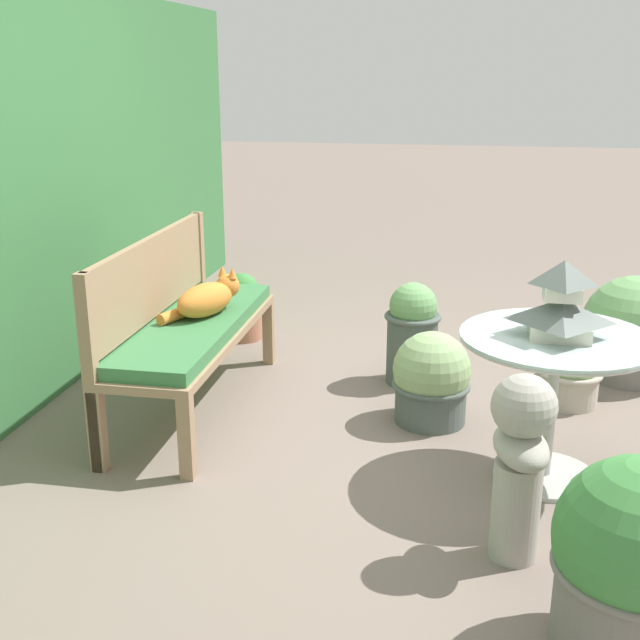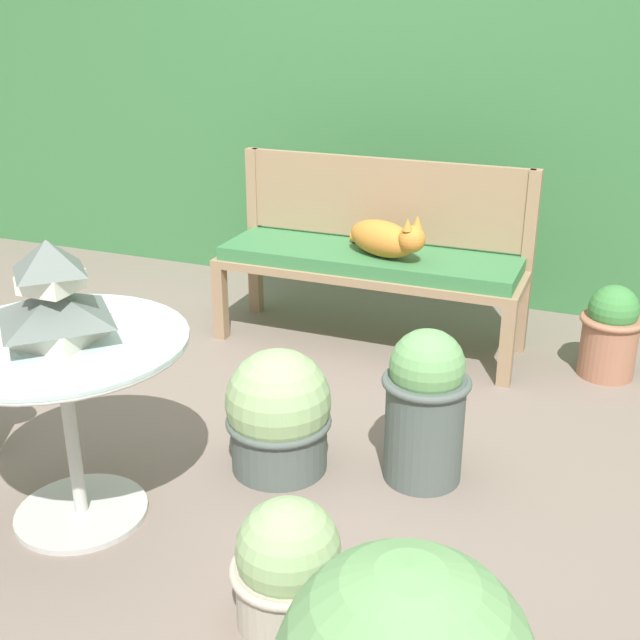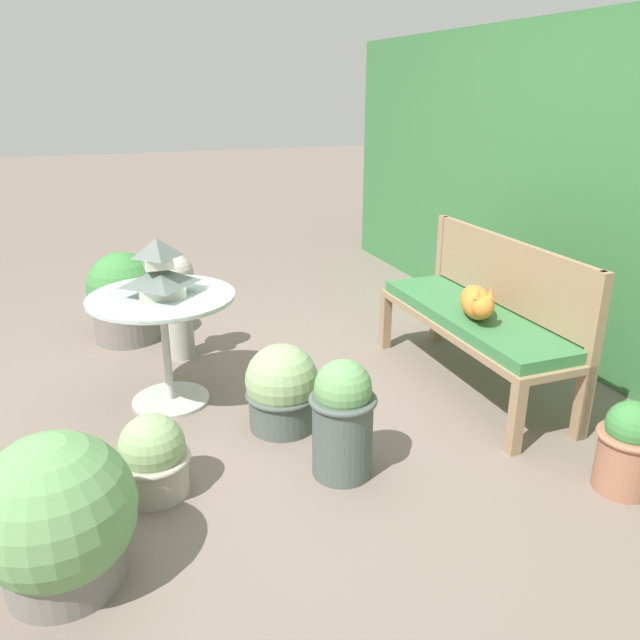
% 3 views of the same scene
% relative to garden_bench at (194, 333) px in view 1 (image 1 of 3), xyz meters
% --- Properties ---
extents(ground, '(30.00, 30.00, 0.00)m').
position_rel_garden_bench_xyz_m(ground, '(-0.12, -1.14, -0.41)').
color(ground, '#75665B').
extents(garden_bench, '(1.49, 0.46, 0.48)m').
position_rel_garden_bench_xyz_m(garden_bench, '(0.00, 0.00, 0.00)').
color(garden_bench, '#937556').
rests_on(garden_bench, ground).
extents(bench_backrest, '(1.49, 0.06, 0.89)m').
position_rel_garden_bench_xyz_m(bench_backrest, '(0.00, 0.21, 0.23)').
color(bench_backrest, '#937556').
rests_on(bench_backrest, ground).
extents(cat, '(0.44, 0.34, 0.22)m').
position_rel_garden_bench_xyz_m(cat, '(0.10, -0.04, 0.16)').
color(cat, orange).
rests_on(cat, garden_bench).
extents(patio_table, '(0.80, 0.80, 0.65)m').
position_rel_garden_bench_xyz_m(patio_table, '(-0.43, -1.71, 0.10)').
color(patio_table, '#B7B7B2').
rests_on(patio_table, ground).
extents(pagoda_birdhouse, '(0.32, 0.32, 0.32)m').
position_rel_garden_bench_xyz_m(pagoda_birdhouse, '(-0.43, -1.71, 0.37)').
color(pagoda_birdhouse, silver).
rests_on(pagoda_birdhouse, patio_table).
extents(garden_bust, '(0.35, 0.24, 0.70)m').
position_rel_garden_bench_xyz_m(garden_bust, '(-1.05, -1.55, -0.01)').
color(garden_bust, '#A39E93').
rests_on(garden_bust, ground).
extents(potted_plant_patio_mid, '(0.28, 0.28, 0.43)m').
position_rel_garden_bench_xyz_m(potted_plant_patio_mid, '(1.13, 0.08, -0.19)').
color(potted_plant_patio_mid, '#9E664C').
rests_on(potted_plant_patio_mid, ground).
extents(potted_plant_table_far, '(0.39, 0.39, 0.46)m').
position_rel_garden_bench_xyz_m(potted_plant_table_far, '(0.06, -1.19, -0.19)').
color(potted_plant_table_far, '#4C5651').
rests_on(potted_plant_table_far, ground).
extents(potted_plant_bench_right, '(0.31, 0.31, 0.57)m').
position_rel_garden_bench_xyz_m(potted_plant_bench_right, '(0.57, -1.06, -0.12)').
color(potted_plant_bench_right, '#4C5651').
rests_on(potted_plant_bench_right, ground).
extents(potted_plant_bench_left, '(0.56, 0.56, 0.59)m').
position_rel_garden_bench_xyz_m(potted_plant_bench_left, '(0.85, -2.26, -0.14)').
color(potted_plant_bench_left, slate).
rests_on(potted_plant_bench_left, ground).
extents(potted_plant_path_edge, '(0.49, 0.49, 0.64)m').
position_rel_garden_bench_xyz_m(potted_plant_path_edge, '(-1.50, -1.86, -0.10)').
color(potted_plant_path_edge, slate).
rests_on(potted_plant_path_edge, ground).
extents(potted_plant_hedge_corner, '(0.33, 0.33, 0.38)m').
position_rel_garden_bench_xyz_m(potted_plant_hedge_corner, '(0.42, -1.89, -0.23)').
color(potted_plant_hedge_corner, '#ADA393').
rests_on(potted_plant_hedge_corner, ground).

